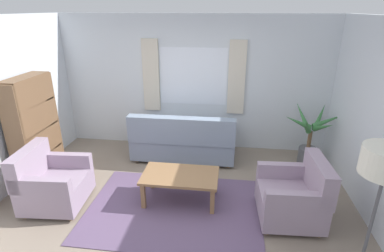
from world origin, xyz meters
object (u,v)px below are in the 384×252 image
object	(u,v)px
potted_plant	(310,138)
armchair_right	(295,196)
coffee_table	(180,178)
armchair_left	(51,183)
bookshelf	(36,128)
couch	(183,141)

from	to	relation	value
potted_plant	armchair_right	bearing A→B (deg)	-108.32
armchair_right	coffee_table	size ratio (longest dim) A/B	0.80
armchair_left	bookshelf	xyz separation A→B (m)	(-0.59, 0.71, 0.54)
armchair_right	bookshelf	xyz separation A→B (m)	(-3.99, 0.60, 0.54)
armchair_right	bookshelf	world-z (taller)	bookshelf
coffee_table	bookshelf	world-z (taller)	bookshelf
armchair_left	armchair_right	xyz separation A→B (m)	(3.40, 0.12, 0.00)
couch	bookshelf	world-z (taller)	bookshelf
armchair_left	bookshelf	size ratio (longest dim) A/B	0.52
couch	bookshelf	xyz separation A→B (m)	(-2.25, -0.94, 0.52)
couch	potted_plant	distance (m)	2.30
couch	armchair_right	bearing A→B (deg)	138.65
potted_plant	bookshelf	world-z (taller)	bookshelf
armchair_left	potted_plant	size ratio (longest dim) A/B	0.82
bookshelf	coffee_table	bearing A→B (deg)	80.88
armchair_left	bookshelf	world-z (taller)	bookshelf
couch	potted_plant	bearing A→B (deg)	-176.91
armchair_left	potted_plant	world-z (taller)	potted_plant
coffee_table	bookshelf	xyz separation A→B (m)	(-2.41, 0.39, 0.51)
armchair_right	coffee_table	world-z (taller)	armchair_right
potted_plant	coffee_table	bearing A→B (deg)	-145.83
coffee_table	bookshelf	size ratio (longest dim) A/B	0.64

